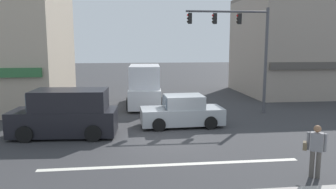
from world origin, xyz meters
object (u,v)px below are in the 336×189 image
sedan_approaching_near (182,112)px  box_truck_crossing_leftbound (145,87)px  utility_pole_near_left (30,47)px  traffic_light_mast (245,41)px  pedestrian_foreground_with_bag (315,148)px  van_crossing_rightbound (66,114)px

sedan_approaching_near → box_truck_crossing_leftbound: 5.95m
utility_pole_near_left → traffic_light_mast: bearing=-6.1°
utility_pole_near_left → pedestrian_foreground_with_bag: bearing=-43.9°
traffic_light_mast → sedan_approaching_near: bearing=-147.3°
van_crossing_rightbound → pedestrian_foreground_with_bag: (8.46, -5.71, -0.05)m
traffic_light_mast → box_truck_crossing_leftbound: size_ratio=1.09×
box_truck_crossing_leftbound → pedestrian_foreground_with_bag: size_ratio=3.42×
box_truck_crossing_leftbound → van_crossing_rightbound: (-3.86, -6.90, -0.25)m
utility_pole_near_left → box_truck_crossing_leftbound: (6.70, 1.74, -2.70)m
van_crossing_rightbound → pedestrian_foreground_with_bag: bearing=-34.0°
box_truck_crossing_leftbound → traffic_light_mast: bearing=-28.3°
utility_pole_near_left → sedan_approaching_near: bearing=-25.5°
traffic_light_mast → van_crossing_rightbound: traffic_light_mast is taller
utility_pole_near_left → van_crossing_rightbound: utility_pole_near_left is taller
utility_pole_near_left → pedestrian_foreground_with_bag: utility_pole_near_left is taller
van_crossing_rightbound → traffic_light_mast: bearing=21.8°
van_crossing_rightbound → utility_pole_near_left: bearing=118.9°
utility_pole_near_left → sedan_approaching_near: utility_pole_near_left is taller
box_truck_crossing_leftbound → utility_pole_near_left: bearing=-165.4°
utility_pole_near_left → traffic_light_mast: utility_pole_near_left is taller
traffic_light_mast → sedan_approaching_near: traffic_light_mast is taller
sedan_approaching_near → van_crossing_rightbound: size_ratio=0.88×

